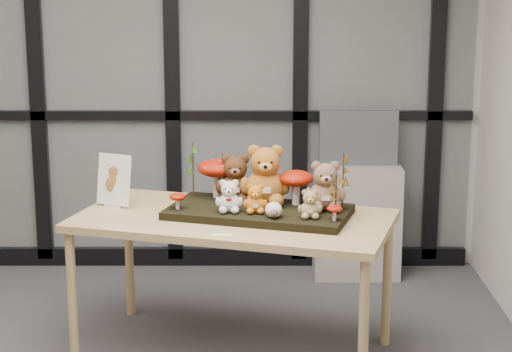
{
  "coord_description": "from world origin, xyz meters",
  "views": [
    {
      "loc": [
        1.01,
        -3.65,
        2.08
      ],
      "look_at": [
        1.01,
        0.95,
        0.99
      ],
      "focal_mm": 65.0,
      "sensor_mm": 36.0,
      "label": 1
    }
  ],
  "objects_px": {
    "display_table": "(233,229)",
    "bear_pooh_yellow": "(265,172)",
    "bear_white_bow": "(229,194)",
    "mushroom_front_left": "(177,200)",
    "sign_holder": "(114,183)",
    "diorama_tray": "(259,212)",
    "mushroom_front_right": "(334,212)",
    "bear_small_yellow": "(255,197)",
    "mushroom_back_right": "(296,186)",
    "cabinet": "(357,221)",
    "bear_tan_back": "(325,183)",
    "plush_cream_hedgehog": "(274,209)",
    "mushroom_back_left": "(217,176)",
    "bear_brown_medium": "(235,175)",
    "monitor": "(358,138)"
  },
  "relations": [
    {
      "from": "display_table",
      "to": "bear_pooh_yellow",
      "type": "bearing_deg",
      "value": 51.22
    },
    {
      "from": "bear_white_bow",
      "to": "mushroom_front_left",
      "type": "height_order",
      "value": "bear_white_bow"
    },
    {
      "from": "display_table",
      "to": "sign_holder",
      "type": "bearing_deg",
      "value": 178.4
    },
    {
      "from": "diorama_tray",
      "to": "mushroom_front_right",
      "type": "relative_size",
      "value": 10.74
    },
    {
      "from": "bear_small_yellow",
      "to": "mushroom_front_left",
      "type": "bearing_deg",
      "value": -172.42
    },
    {
      "from": "mushroom_front_left",
      "to": "mushroom_front_right",
      "type": "relative_size",
      "value": 1.09
    },
    {
      "from": "display_table",
      "to": "mushroom_back_right",
      "type": "xyz_separation_m",
      "value": [
        0.33,
        0.1,
        0.21
      ]
    },
    {
      "from": "bear_pooh_yellow",
      "to": "cabinet",
      "type": "relative_size",
      "value": 0.47
    },
    {
      "from": "diorama_tray",
      "to": "bear_small_yellow",
      "type": "relative_size",
      "value": 5.68
    },
    {
      "from": "diorama_tray",
      "to": "bear_small_yellow",
      "type": "height_order",
      "value": "bear_small_yellow"
    },
    {
      "from": "bear_tan_back",
      "to": "bear_small_yellow",
      "type": "xyz_separation_m",
      "value": [
        -0.36,
        -0.06,
        -0.06
      ]
    },
    {
      "from": "plush_cream_hedgehog",
      "to": "mushroom_back_left",
      "type": "distance_m",
      "value": 0.51
    },
    {
      "from": "bear_white_bow",
      "to": "bear_brown_medium",
      "type": "bearing_deg",
      "value": 99.83
    },
    {
      "from": "bear_pooh_yellow",
      "to": "bear_white_bow",
      "type": "distance_m",
      "value": 0.26
    },
    {
      "from": "diorama_tray",
      "to": "bear_brown_medium",
      "type": "bearing_deg",
      "value": 145.14
    },
    {
      "from": "diorama_tray",
      "to": "monitor",
      "type": "relative_size",
      "value": 1.83
    },
    {
      "from": "display_table",
      "to": "cabinet",
      "type": "bearing_deg",
      "value": 74.93
    },
    {
      "from": "bear_brown_medium",
      "to": "sign_holder",
      "type": "relative_size",
      "value": 0.98
    },
    {
      "from": "bear_small_yellow",
      "to": "bear_white_bow",
      "type": "xyz_separation_m",
      "value": [
        -0.13,
        0.02,
        0.01
      ]
    },
    {
      "from": "mushroom_front_right",
      "to": "bear_tan_back",
      "type": "bearing_deg",
      "value": 98.55
    },
    {
      "from": "mushroom_back_left",
      "to": "mushroom_front_right",
      "type": "height_order",
      "value": "mushroom_back_left"
    },
    {
      "from": "display_table",
      "to": "mushroom_back_right",
      "type": "bearing_deg",
      "value": 33.7
    },
    {
      "from": "bear_brown_medium",
      "to": "sign_holder",
      "type": "xyz_separation_m",
      "value": [
        -0.66,
        0.03,
        -0.05
      ]
    },
    {
      "from": "diorama_tray",
      "to": "mushroom_front_left",
      "type": "bearing_deg",
      "value": -161.2
    },
    {
      "from": "bear_pooh_yellow",
      "to": "cabinet",
      "type": "height_order",
      "value": "bear_pooh_yellow"
    },
    {
      "from": "mushroom_back_left",
      "to": "sign_holder",
      "type": "xyz_separation_m",
      "value": [
        -0.56,
        -0.04,
        -0.03
      ]
    },
    {
      "from": "diorama_tray",
      "to": "mushroom_back_left",
      "type": "bearing_deg",
      "value": 151.31
    },
    {
      "from": "display_table",
      "to": "mushroom_front_right",
      "type": "distance_m",
      "value": 0.57
    },
    {
      "from": "mushroom_front_left",
      "to": "bear_tan_back",
      "type": "bearing_deg",
      "value": -0.26
    },
    {
      "from": "bear_brown_medium",
      "to": "mushroom_front_right",
      "type": "height_order",
      "value": "bear_brown_medium"
    },
    {
      "from": "bear_small_yellow",
      "to": "bear_white_bow",
      "type": "bearing_deg",
      "value": -169.9
    },
    {
      "from": "display_table",
      "to": "bear_small_yellow",
      "type": "xyz_separation_m",
      "value": [
        0.12,
        -0.06,
        0.19
      ]
    },
    {
      "from": "bear_tan_back",
      "to": "mushroom_front_right",
      "type": "distance_m",
      "value": 0.24
    },
    {
      "from": "diorama_tray",
      "to": "cabinet",
      "type": "relative_size",
      "value": 1.25
    },
    {
      "from": "bear_small_yellow",
      "to": "sign_holder",
      "type": "height_order",
      "value": "sign_holder"
    },
    {
      "from": "diorama_tray",
      "to": "bear_pooh_yellow",
      "type": "xyz_separation_m",
      "value": [
        0.03,
        0.09,
        0.2
      ]
    },
    {
      "from": "mushroom_back_right",
      "to": "mushroom_front_right",
      "type": "distance_m",
      "value": 0.36
    },
    {
      "from": "mushroom_back_right",
      "to": "display_table",
      "type": "bearing_deg",
      "value": -162.99
    },
    {
      "from": "display_table",
      "to": "bear_tan_back",
      "type": "xyz_separation_m",
      "value": [
        0.48,
        0.0,
        0.25
      ]
    },
    {
      "from": "bear_pooh_yellow",
      "to": "mushroom_front_right",
      "type": "bearing_deg",
      "value": -26.75
    },
    {
      "from": "bear_small_yellow",
      "to": "bear_white_bow",
      "type": "relative_size",
      "value": 0.88
    },
    {
      "from": "bear_tan_back",
      "to": "cabinet",
      "type": "relative_size",
      "value": 0.38
    },
    {
      "from": "sign_holder",
      "to": "mushroom_front_right",
      "type": "bearing_deg",
      "value": 4.2
    },
    {
      "from": "display_table",
      "to": "monitor",
      "type": "distance_m",
      "value": 1.53
    },
    {
      "from": "bear_pooh_yellow",
      "to": "mushroom_front_left",
      "type": "bearing_deg",
      "value": -149.99
    },
    {
      "from": "display_table",
      "to": "bear_pooh_yellow",
      "type": "height_order",
      "value": "bear_pooh_yellow"
    },
    {
      "from": "mushroom_front_left",
      "to": "plush_cream_hedgehog",
      "type": "bearing_deg",
      "value": -17.67
    },
    {
      "from": "bear_white_bow",
      "to": "monitor",
      "type": "distance_m",
      "value": 1.56
    },
    {
      "from": "mushroom_front_left",
      "to": "mushroom_back_left",
      "type": "bearing_deg",
      "value": 51.04
    },
    {
      "from": "bear_pooh_yellow",
      "to": "sign_holder",
      "type": "height_order",
      "value": "bear_pooh_yellow"
    }
  ]
}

